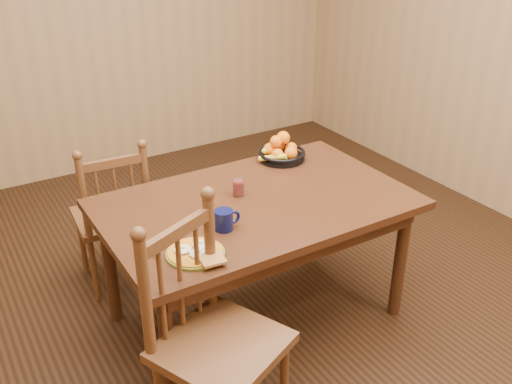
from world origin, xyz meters
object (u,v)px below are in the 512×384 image
chair_far (114,217)px  chair_near (213,338)px  coffee_mug (225,220)px  dining_table (256,215)px  breakfast_plate (196,253)px  fruit_bowl (281,151)px

chair_far → chair_near: 1.32m
coffee_mug → dining_table: bearing=31.6°
chair_near → breakfast_plate: 0.38m
dining_table → coffee_mug: (-0.28, -0.17, 0.14)m
chair_near → breakfast_plate: bearing=51.7°
chair_far → fruit_bowl: bearing=164.2°
coffee_mug → fruit_bowl: bearing=38.8°
coffee_mug → fruit_bowl: (0.69, 0.55, 0.00)m
coffee_mug → fruit_bowl: size_ratio=0.46×
chair_near → fruit_bowl: bearing=21.0°
breakfast_plate → dining_table: bearing=31.6°
chair_far → breakfast_plate: bearing=97.4°
breakfast_plate → coffee_mug: size_ratio=2.20×
chair_near → coffee_mug: chair_near is taller
chair_near → fruit_bowl: chair_near is taller
breakfast_plate → chair_near: bearing=-104.6°
fruit_bowl → chair_near: bearing=-135.3°
coffee_mug → breakfast_plate: bearing=-148.3°
fruit_bowl → chair_far: bearing=159.9°
fruit_bowl → dining_table: bearing=-137.0°
chair_far → fruit_bowl: (0.96, -0.35, 0.34)m
dining_table → breakfast_plate: breakfast_plate is taller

